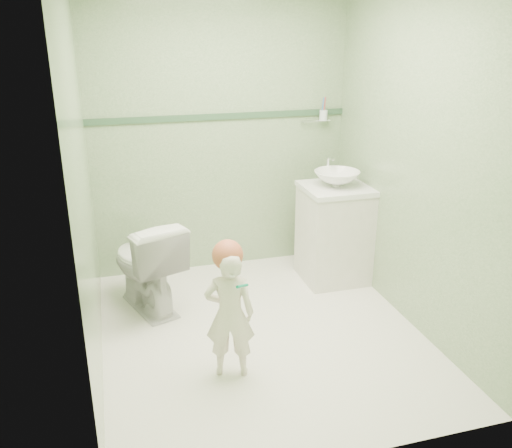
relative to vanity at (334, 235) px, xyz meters
name	(u,v)px	position (x,y,z in m)	size (l,w,h in m)	color
ground	(262,333)	(-0.84, -0.70, -0.40)	(2.50, 2.50, 0.00)	white
room_shell	(262,170)	(-0.84, -0.70, 0.80)	(2.50, 2.54, 2.40)	#82A575
trim_stripe	(221,116)	(-0.84, 0.54, 0.95)	(2.20, 0.02, 0.05)	#325438
vanity	(334,235)	(0.00, 0.00, 0.00)	(0.52, 0.50, 0.80)	silver
counter	(336,188)	(0.00, 0.00, 0.41)	(0.54, 0.52, 0.04)	white
basin	(337,179)	(0.00, 0.00, 0.49)	(0.37, 0.37, 0.13)	white
faucet	(328,164)	(0.00, 0.19, 0.57)	(0.03, 0.13, 0.18)	silver
cup_holder	(322,115)	(0.05, 0.48, 0.93)	(0.26, 0.07, 0.21)	silver
toilet	(146,264)	(-1.58, -0.09, -0.03)	(0.41, 0.72, 0.74)	white
toddler	(230,314)	(-1.16, -1.09, 0.02)	(0.30, 0.20, 0.84)	silver
hair_cap	(228,255)	(-1.16, -1.06, 0.40)	(0.19, 0.19, 0.19)	#BE5C3C
teal_toothbrush	(241,285)	(-1.12, -1.23, 0.28)	(0.11, 0.14, 0.08)	#048662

